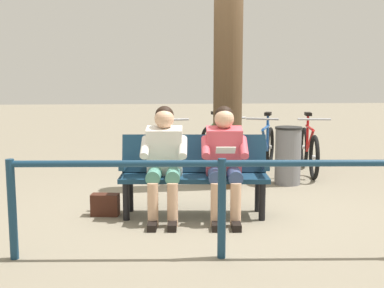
{
  "coord_description": "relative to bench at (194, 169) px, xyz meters",
  "views": [
    {
      "loc": [
        0.63,
        5.35,
        1.54
      ],
      "look_at": [
        0.22,
        -0.12,
        0.75
      ],
      "focal_mm": 45.65,
      "sensor_mm": 36.0,
      "label": 1
    }
  ],
  "objects": [
    {
      "name": "person_reading",
      "position": [
        -0.31,
        0.19,
        0.16
      ],
      "size": [
        0.51,
        0.79,
        1.2
      ],
      "rotation": [
        0.0,
        0.0,
        -0.08
      ],
      "color": "#D84C59",
      "rests_on": "ground"
    },
    {
      "name": "bicycle_black",
      "position": [
        -1.31,
        -2.22,
        -0.15
      ],
      "size": [
        0.7,
        1.59,
        0.94
      ],
      "rotation": [
        0.0,
        0.0,
        1.21
      ],
      "color": "black",
      "rests_on": "ground"
    },
    {
      "name": "bicycle_purple",
      "position": [
        -1.97,
        -2.13,
        -0.15
      ],
      "size": [
        0.48,
        1.67,
        0.94
      ],
      "rotation": [
        0.0,
        0.0,
        1.41
      ],
      "color": "black",
      "rests_on": "ground"
    },
    {
      "name": "handbag",
      "position": [
        0.98,
        0.0,
        -0.39
      ],
      "size": [
        0.32,
        0.18,
        0.24
      ],
      "primitive_type": "cube",
      "rotation": [
        0.0,
        0.0,
        -0.14
      ],
      "color": "#3F1E14",
      "rests_on": "ground"
    },
    {
      "name": "bench",
      "position": [
        0.0,
        0.0,
        0.0
      ],
      "size": [
        1.63,
        0.6,
        0.87
      ],
      "rotation": [
        0.0,
        0.0,
        -0.08
      ],
      "color": "navy",
      "rests_on": "ground"
    },
    {
      "name": "railing_fence",
      "position": [
        -0.13,
        1.33,
        0.1
      ],
      "size": [
        3.54,
        0.28,
        0.85
      ],
      "rotation": [
        0.0,
        0.0,
        -0.06
      ],
      "color": "navy",
      "rests_on": "ground"
    },
    {
      "name": "ground_plane",
      "position": [
        -0.21,
        -0.1,
        -0.51
      ],
      "size": [
        40.0,
        40.0,
        0.0
      ],
      "primitive_type": "plane",
      "color": "gray"
    },
    {
      "name": "bicycle_silver",
      "position": [
        -0.61,
        -2.4,
        -0.15
      ],
      "size": [
        0.59,
        1.64,
        0.94
      ],
      "rotation": [
        0.0,
        0.0,
        1.84
      ],
      "color": "black",
      "rests_on": "ground"
    },
    {
      "name": "bicycle_red",
      "position": [
        0.24,
        -2.22,
        -0.15
      ],
      "size": [
        0.5,
        1.66,
        0.94
      ],
      "rotation": [
        0.0,
        0.0,
        1.76
      ],
      "color": "black",
      "rests_on": "ground"
    },
    {
      "name": "litter_bin",
      "position": [
        -1.43,
        -1.37,
        -0.1
      ],
      "size": [
        0.38,
        0.38,
        0.81
      ],
      "color": "slate",
      "rests_on": "ground"
    },
    {
      "name": "person_companion",
      "position": [
        0.33,
        0.14,
        0.16
      ],
      "size": [
        0.51,
        0.79,
        1.2
      ],
      "rotation": [
        0.0,
        0.0,
        -0.08
      ],
      "color": "white",
      "rests_on": "ground"
    },
    {
      "name": "tree_trunk",
      "position": [
        -0.56,
        -1.28,
        1.09
      ],
      "size": [
        0.39,
        0.39,
        3.19
      ],
      "primitive_type": "cylinder",
      "color": "#4C3823",
      "rests_on": "ground"
    }
  ]
}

